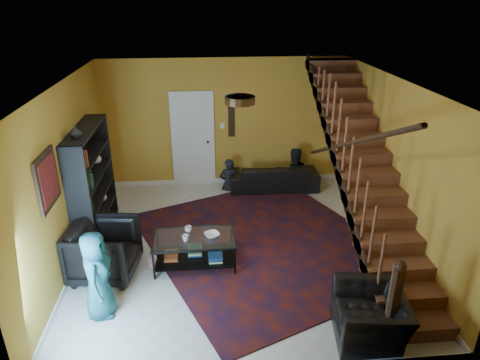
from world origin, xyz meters
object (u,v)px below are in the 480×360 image
at_px(bookshelf, 93,186).
at_px(sofa, 274,176).
at_px(armchair_left, 104,250).
at_px(coffee_table, 195,248).
at_px(armchair_right, 370,316).

relative_size(bookshelf, sofa, 1.03).
height_order(armchair_left, coffee_table, armchair_left).
height_order(sofa, armchair_left, armchair_left).
distance_m(sofa, armchair_left, 4.25).
bearing_deg(armchair_right, sofa, -166.16).
distance_m(sofa, armchair_right, 4.57).
distance_m(bookshelf, armchair_right, 4.88).
bearing_deg(armchair_left, coffee_table, -75.74).
bearing_deg(armchair_left, bookshelf, 24.21).
relative_size(armchair_left, armchair_right, 1.00).
bearing_deg(sofa, bookshelf, 27.44).
xyz_separation_m(bookshelf, armchair_right, (3.90, -2.85, -0.65)).
bearing_deg(coffee_table, sofa, 57.75).
bearing_deg(bookshelf, armchair_right, -36.12).
xyz_separation_m(bookshelf, coffee_table, (1.71, -1.06, -0.68)).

